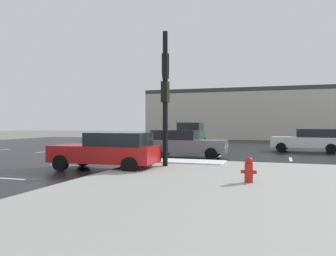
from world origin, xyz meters
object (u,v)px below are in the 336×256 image
sedan_white (309,140)px  suv_green (191,134)px  fire_hydrant (249,170)px  traffic_signal_mast (165,78)px  sedan_red (108,150)px  sedan_grey (184,143)px

sedan_white → suv_green: bearing=-11.4°
fire_hydrant → suv_green: size_ratio=0.16×
traffic_signal_mast → sedan_white: size_ratio=1.24×
fire_hydrant → sedan_red: 6.29m
traffic_signal_mast → sedan_red: traffic_signal_mast is taller
sedan_white → suv_green: 9.45m
traffic_signal_mast → sedan_grey: 4.74m
fire_hydrant → sedan_grey: 9.05m
sedan_grey → sedan_red: (-1.65, -5.95, 0.00)m
traffic_signal_mast → sedan_grey: size_ratio=1.26×
traffic_signal_mast → fire_hydrant: 7.17m
sedan_red → sedan_grey: bearing=-107.2°
suv_green → sedan_grey: bearing=6.0°
fire_hydrant → traffic_signal_mast: bearing=133.4°
traffic_signal_mast → suv_green: size_ratio=1.16×
traffic_signal_mast → suv_green: traffic_signal_mast is taller
sedan_white → sedan_red: size_ratio=1.02×
fire_hydrant → sedan_grey: size_ratio=0.17×
sedan_grey → suv_green: bearing=100.0°
fire_hydrant → sedan_white: size_ratio=0.17×
traffic_signal_mast → sedan_grey: traffic_signal_mast is taller
sedan_grey → traffic_signal_mast: bearing=-91.1°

